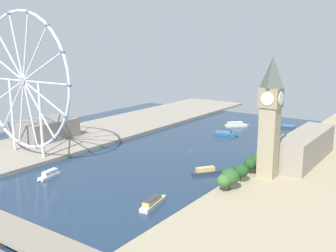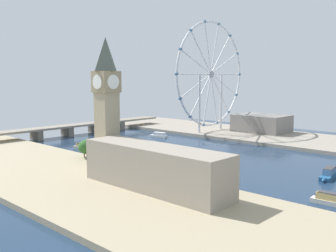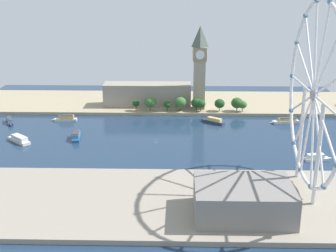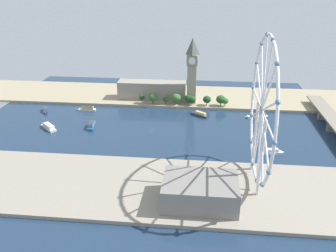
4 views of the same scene
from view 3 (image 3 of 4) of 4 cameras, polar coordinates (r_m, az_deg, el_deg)
ground_plane at (r=379.99m, az=-1.53°, el=-1.71°), size 396.49×396.49×0.00m
riverbank_left at (r=487.56m, az=-0.88°, el=2.97°), size 90.00×520.00×3.00m
riverbank_right at (r=275.59m, az=-2.71°, el=-9.40°), size 90.00×520.00×3.00m
clock_tower at (r=451.88m, az=3.96°, el=7.44°), size 14.12×14.12×81.82m
parliament_block at (r=469.36m, az=-2.58°, el=3.97°), size 22.00×88.57×22.65m
tree_row_embankment at (r=448.73m, az=3.42°, el=2.88°), size 13.92×112.59×14.52m
ferris_wheel at (r=279.43m, az=17.74°, el=3.58°), size 113.33×3.20×115.79m
riverside_hall at (r=257.94m, az=9.37°, el=-9.06°), size 38.47×53.64×17.87m
tour_boat_0 at (r=439.37m, az=-12.67°, el=0.94°), size 6.70×24.62×5.78m
tour_boat_1 at (r=354.45m, az=18.04°, el=-3.76°), size 8.17×21.94×4.94m
tour_boat_2 at (r=393.14m, az=-18.10°, el=-1.58°), size 23.17×24.63×5.55m
tour_boat_3 at (r=389.14m, az=-11.37°, el=-1.18°), size 27.73×9.01×6.35m
tour_boat_4 at (r=446.49m, az=-19.16°, el=0.60°), size 20.97×11.83×5.22m
tour_boat_5 at (r=423.75m, az=5.67°, el=0.64°), size 17.97×22.82×5.45m
tour_boat_6 at (r=435.92m, az=14.48°, el=0.64°), size 9.58×28.58×5.35m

